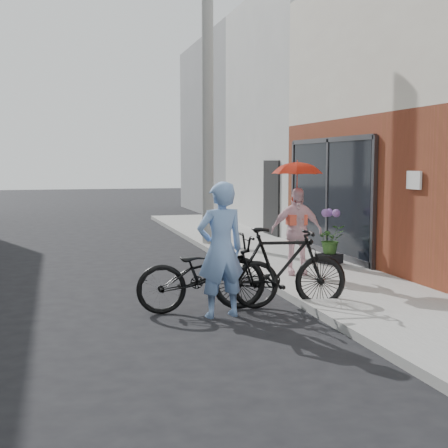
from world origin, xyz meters
name	(u,v)px	position (x,y,z in m)	size (l,w,h in m)	color
ground	(232,303)	(0.00, 0.00, 0.00)	(80.00, 80.00, 0.00)	black
sidewalk	(309,271)	(2.10, 2.00, 0.06)	(2.20, 24.00, 0.12)	gray
curb	(251,274)	(0.94, 2.00, 0.06)	(0.12, 24.00, 0.12)	#9E9E99
plaster_building	(374,117)	(7.20, 9.00, 3.50)	(8.00, 6.00, 7.00)	silver
east_building_far	(292,129)	(7.20, 16.00, 3.50)	(8.00, 8.00, 7.00)	gray
utility_pole	(208,104)	(1.10, 6.00, 3.50)	(0.28, 0.28, 7.00)	#9E9E99
officer	(221,250)	(-0.36, -0.72, 0.93)	(0.68, 0.44, 1.86)	#7FA6E2
bike_left	(209,273)	(-0.44, -0.37, 0.54)	(0.72, 2.07, 1.09)	black
bike_right	(280,268)	(0.60, -0.46, 0.59)	(0.56, 1.97, 1.18)	black
kimono_woman	(296,231)	(1.60, 1.43, 0.89)	(0.91, 0.38, 1.54)	#F9D1DA
parasol	(297,167)	(1.60, 1.43, 2.03)	(0.84, 0.84, 0.74)	red
planter	(330,258)	(2.71, 2.38, 0.21)	(0.36, 0.36, 0.19)	black
potted_plant	(331,239)	(2.71, 2.38, 0.60)	(0.52, 0.45, 0.58)	#335D25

